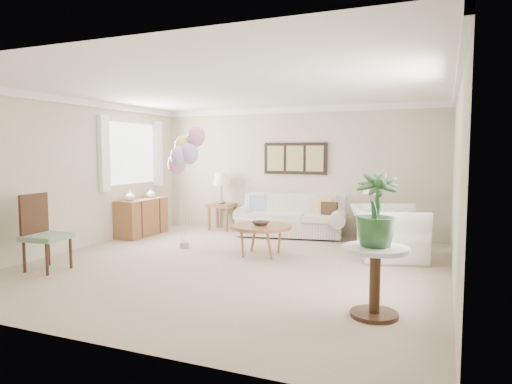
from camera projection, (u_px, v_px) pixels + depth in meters
ground_plane at (234, 265)px, 6.79m from camera, size 6.00×6.00×0.00m
room_shell at (229, 156)px, 6.77m from camera, size 6.04×6.04×2.60m
wall_art_triptych at (295, 158)px, 9.38m from camera, size 1.35×0.06×0.65m
sofa at (291, 220)px, 9.15m from camera, size 2.40×1.17×0.83m
end_table_left at (222, 208)px, 9.86m from camera, size 0.52×0.48×0.57m
end_table_right at (371, 216)px, 8.57m from camera, size 0.53×0.48×0.58m
lamp_left at (222, 180)px, 9.81m from camera, size 0.38×0.38×0.67m
lamp_right at (371, 189)px, 8.53m from camera, size 0.31×0.31×0.55m
coffee_table at (261, 228)px, 7.39m from camera, size 0.98×0.98×0.50m
decor_bowl at (261, 223)px, 7.37m from camera, size 0.34×0.34×0.06m
armchair at (387, 233)px, 7.25m from camera, size 1.38×1.49×0.81m
side_table at (375, 264)px, 4.62m from camera, size 0.67×0.67×0.73m
potted_plant at (376, 210)px, 4.59m from camera, size 0.47×0.47×0.75m
accent_chair at (43, 231)px, 6.48m from camera, size 0.58×0.58×1.09m
credenza at (142, 217)px, 9.19m from camera, size 0.46×1.20×0.74m
vase_white at (130, 196)px, 8.80m from camera, size 0.20×0.20×0.20m
vase_sage at (151, 193)px, 9.41m from camera, size 0.23×0.23×0.19m
balloon_cluster at (185, 152)px, 7.85m from camera, size 0.63×0.51×2.13m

